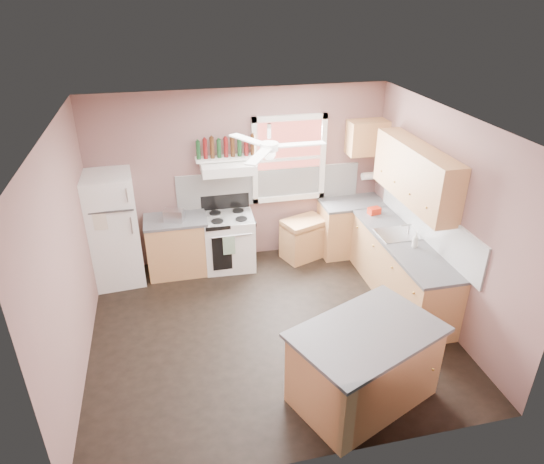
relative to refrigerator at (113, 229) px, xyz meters
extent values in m
plane|color=black|center=(1.95, -1.66, -0.84)|extent=(4.50, 4.50, 0.00)
plane|color=white|center=(1.95, -1.66, 1.86)|extent=(4.50, 4.50, 0.00)
cube|color=#7B5753|center=(1.95, 0.37, 0.51)|extent=(4.50, 0.05, 2.70)
cube|color=#7B5753|center=(4.22, -1.66, 0.51)|extent=(0.05, 4.00, 2.70)
cube|color=#7B5753|center=(-0.32, -1.66, 0.51)|extent=(0.05, 4.00, 2.70)
cube|color=white|center=(2.40, 0.33, 0.33)|extent=(2.90, 0.03, 0.55)
cube|color=white|center=(4.19, -1.36, 0.33)|extent=(0.03, 2.60, 0.55)
cube|color=maroon|center=(2.70, 0.32, 0.76)|extent=(1.00, 0.02, 1.20)
cube|color=white|center=(2.70, 0.30, 0.76)|extent=(1.16, 0.07, 1.36)
cube|color=white|center=(0.00, 0.00, 0.00)|extent=(0.77, 0.75, 1.69)
cube|color=#BB7F4E|center=(0.89, 0.04, -0.41)|extent=(0.90, 0.60, 0.86)
cube|color=#4D4D50|center=(0.89, 0.04, 0.04)|extent=(0.92, 0.62, 0.04)
cube|color=silver|center=(0.88, -0.04, 0.15)|extent=(0.31, 0.24, 0.18)
cube|color=white|center=(1.68, 0.03, -0.41)|extent=(0.79, 0.68, 0.86)
cube|color=white|center=(1.72, 0.09, 0.78)|extent=(0.78, 0.50, 0.14)
cube|color=white|center=(1.72, 0.21, 0.88)|extent=(0.90, 0.26, 0.03)
cube|color=#BB7F4E|center=(2.89, 0.03, -0.51)|extent=(0.78, 0.65, 0.66)
cube|color=#BB7F4E|center=(3.70, 0.04, -0.41)|extent=(1.00, 0.60, 0.86)
cube|color=#BB7F4E|center=(3.90, -1.36, -0.41)|extent=(0.60, 2.20, 0.86)
cube|color=#4D4D50|center=(3.70, 0.04, 0.04)|extent=(1.02, 0.62, 0.04)
cube|color=#4D4D50|center=(3.89, -1.36, 0.04)|extent=(0.62, 2.22, 0.04)
cube|color=silver|center=(3.89, -1.16, 0.05)|extent=(0.55, 0.45, 0.03)
cylinder|color=silver|center=(4.05, -1.16, 0.13)|extent=(0.03, 0.03, 0.14)
cube|color=#BB7F4E|center=(4.03, -1.16, 0.94)|extent=(0.33, 1.80, 0.76)
cube|color=#BB7F4E|center=(3.90, 0.17, 1.06)|extent=(0.60, 0.33, 0.52)
cylinder|color=white|center=(4.02, 0.20, 0.41)|extent=(0.26, 0.12, 0.12)
cube|color=#BB7F4E|center=(2.66, -3.03, -0.41)|extent=(1.65, 1.37, 0.86)
cube|color=#4D4D50|center=(2.66, -3.03, 0.04)|extent=(1.76, 1.48, 0.04)
cylinder|color=white|center=(1.95, -1.66, 1.61)|extent=(0.20, 0.20, 0.08)
imported|color=silver|center=(3.94, -1.55, 0.16)|extent=(0.11, 0.11, 0.22)
cube|color=red|center=(3.84, -0.46, 0.11)|extent=(0.20, 0.15, 0.10)
cylinder|color=#143819|center=(1.32, 0.21, 1.03)|extent=(0.06, 0.06, 0.27)
cylinder|color=#590F0F|center=(1.42, 0.21, 1.04)|extent=(0.06, 0.06, 0.29)
cylinder|color=#3F230F|center=(1.52, 0.21, 1.05)|extent=(0.06, 0.06, 0.31)
cylinder|color=#143819|center=(1.62, 0.21, 1.03)|extent=(0.06, 0.06, 0.27)
cylinder|color=#590F0F|center=(1.72, 0.21, 1.04)|extent=(0.06, 0.06, 0.29)
cylinder|color=#3F230F|center=(1.82, 0.21, 1.05)|extent=(0.06, 0.06, 0.31)
cylinder|color=#143819|center=(1.92, 0.21, 1.03)|extent=(0.06, 0.06, 0.27)
cylinder|color=#590F0F|center=(2.02, 0.21, 1.04)|extent=(0.06, 0.06, 0.29)
cylinder|color=#3F230F|center=(2.12, 0.21, 1.05)|extent=(0.06, 0.06, 0.31)
camera|label=1|loc=(0.85, -6.58, 3.18)|focal=32.00mm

